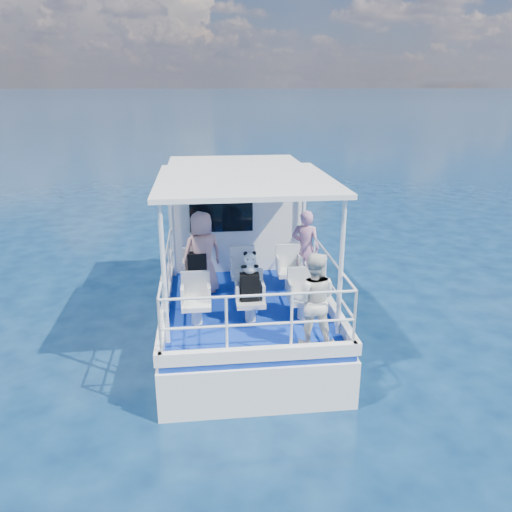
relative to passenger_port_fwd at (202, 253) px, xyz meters
The scene contains 20 objects.
ground 1.88m from the passenger_port_fwd, 15.85° to the right, with size 2000.00×2000.00×0.00m, color #081D3B.
hull 2.02m from the passenger_port_fwd, 45.35° to the left, with size 3.00×7.00×1.60m, color white.
deck 1.39m from the passenger_port_fwd, 45.35° to the left, with size 2.90×6.90×0.10m, color navy.
cabin 2.24m from the passenger_port_fwd, 69.66° to the left, with size 2.85×2.00×2.20m, color white.
canopy 1.69m from the passenger_port_fwd, 28.51° to the right, with size 3.00×3.20×0.08m, color white.
canopy_posts 0.95m from the passenger_port_fwd, 31.29° to the right, with size 2.77×2.97×2.20m.
railings 1.15m from the passenger_port_fwd, 45.82° to the right, with size 2.84×3.59×1.00m, color white, non-canonical shape.
seat_port_fwd 0.62m from the passenger_port_fwd, behind, with size 0.48×0.46×0.38m, color silver.
seat_center_fwd 0.98m from the passenger_port_fwd, ahead, with size 0.48×0.46×0.38m, color silver.
seat_stbd_fwd 1.78m from the passenger_port_fwd, ahead, with size 0.48×0.46×0.38m, color silver.
seat_port_aft 1.46m from the passenger_port_fwd, 95.56° to the right, with size 0.48×0.46×0.38m, color silver.
seat_center_aft 1.64m from the passenger_port_fwd, 59.67° to the right, with size 0.48×0.46×0.38m, color silver.
seat_stbd_aft 2.21m from the passenger_port_fwd, 38.28° to the right, with size 0.48×0.46×0.38m, color silver.
passenger_port_fwd is the anchor object (origin of this frame).
passenger_stbd_fwd 2.03m from the passenger_port_fwd, ahead, with size 0.55×0.36×1.52m, color #C680A1.
passenger_stbd_aft 2.76m from the passenger_port_fwd, 53.90° to the right, with size 0.72×0.56×1.48m, color silver.
backpack_port 0.23m from the passenger_port_fwd, 133.97° to the right, with size 0.35×0.20×0.46m, color black.
backpack_center 1.53m from the passenger_port_fwd, 59.94° to the right, with size 0.31×0.18×0.47m, color black.
compact_camera 0.16m from the passenger_port_fwd, 126.60° to the right, with size 0.09×0.05×0.05m, color black.
panda 1.53m from the passenger_port_fwd, 59.34° to the right, with size 0.24×0.20×0.38m, color white, non-canonical shape.
Camera 1 is at (-0.78, -8.72, 4.67)m, focal length 35.00 mm.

